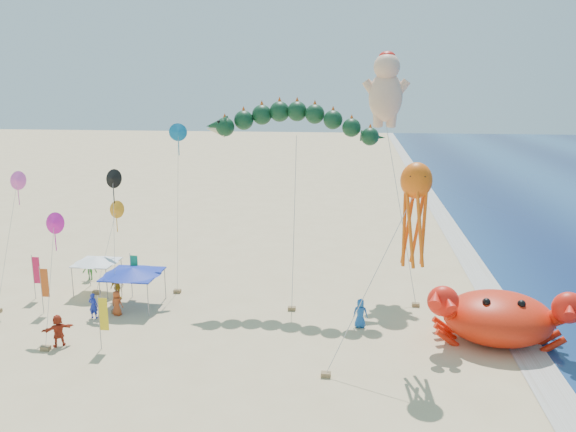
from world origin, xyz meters
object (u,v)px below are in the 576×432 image
object	(u,v)px
dragon_kite	(294,127)
cherub_kite	(386,87)
canopy_blue	(133,271)
octopus_kite	(415,207)
crab_inflatable	(499,316)
canopy_white	(96,260)

from	to	relation	value
dragon_kite	cherub_kite	world-z (taller)	cherub_kite
cherub_kite	canopy_blue	distance (m)	22.14
cherub_kite	octopus_kite	world-z (taller)	cherub_kite
dragon_kite	octopus_kite	world-z (taller)	dragon_kite
cherub_kite	crab_inflatable	bearing A→B (deg)	-60.25
dragon_kite	cherub_kite	xyz separation A→B (m)	(6.29, 4.00, 2.68)
octopus_kite	canopy_blue	bearing A→B (deg)	164.25
crab_inflatable	canopy_blue	bearing A→B (deg)	173.18
crab_inflatable	octopus_kite	size ratio (longest dim) A/B	0.78
crab_inflatable	canopy_blue	distance (m)	23.17
crab_inflatable	cherub_kite	world-z (taller)	cherub_kite
cherub_kite	octopus_kite	size ratio (longest dim) A/B	1.59
crab_inflatable	canopy_white	bearing A→B (deg)	169.56
cherub_kite	octopus_kite	distance (m)	14.81
dragon_kite	crab_inflatable	bearing A→B (deg)	-29.54
canopy_white	crab_inflatable	bearing A→B (deg)	-10.44
canopy_white	dragon_kite	bearing A→B (deg)	9.38
dragon_kite	octopus_kite	bearing A→B (deg)	-51.79
crab_inflatable	dragon_kite	xyz separation A→B (m)	(-12.69, 7.19, 10.14)
octopus_kite	canopy_white	distance (m)	23.25
crab_inflatable	cherub_kite	size ratio (longest dim) A/B	0.49
dragon_kite	canopy_blue	size ratio (longest dim) A/B	3.43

